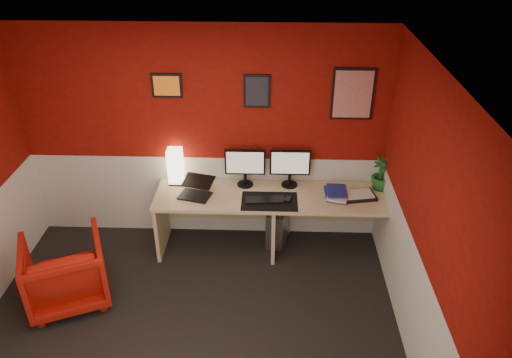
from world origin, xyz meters
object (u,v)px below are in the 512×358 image
(potted_plant, at_px, (381,174))
(pc_tower, at_px, (279,224))
(shoji_lamp, at_px, (176,167))
(zen_tray, at_px, (359,195))
(desk, at_px, (273,223))
(monitor_left, at_px, (245,162))
(armchair, at_px, (65,271))
(monitor_right, at_px, (290,163))
(laptop, at_px, (194,188))

(potted_plant, distance_m, pc_tower, 1.31)
(shoji_lamp, distance_m, zen_tray, 2.05)
(desk, height_order, pc_tower, desk)
(zen_tray, height_order, potted_plant, potted_plant)
(shoji_lamp, xyz_separation_m, monitor_left, (0.78, -0.02, 0.09))
(pc_tower, bearing_deg, desk, -95.74)
(pc_tower, relative_size, armchair, 0.58)
(zen_tray, relative_size, pc_tower, 0.78)
(desk, xyz_separation_m, pc_tower, (0.06, 0.18, -0.14))
(desk, relative_size, pc_tower, 5.78)
(zen_tray, bearing_deg, potted_plant, 34.70)
(monitor_right, bearing_deg, armchair, -153.96)
(shoji_lamp, xyz_separation_m, potted_plant, (2.28, -0.05, -0.01))
(laptop, distance_m, monitor_right, 1.08)
(potted_plant, bearing_deg, pc_tower, -179.89)
(monitor_right, xyz_separation_m, zen_tray, (0.75, -0.21, -0.28))
(desk, distance_m, laptop, 0.98)
(laptop, relative_size, monitor_right, 0.57)
(zen_tray, distance_m, potted_plant, 0.36)
(monitor_left, height_order, pc_tower, monitor_left)
(shoji_lamp, relative_size, zen_tray, 1.14)
(monitor_right, distance_m, zen_tray, 0.82)
(desk, height_order, zen_tray, zen_tray)
(monitor_right, bearing_deg, pc_tower, -160.19)
(desk, relative_size, armchair, 3.37)
(laptop, height_order, monitor_left, monitor_left)
(zen_tray, bearing_deg, monitor_right, 163.97)
(desk, height_order, armchair, desk)
(shoji_lamp, height_order, armchair, shoji_lamp)
(desk, relative_size, monitor_left, 4.48)
(monitor_right, bearing_deg, potted_plant, -2.13)
(monitor_right, bearing_deg, laptop, -165.33)
(shoji_lamp, bearing_deg, potted_plant, -1.35)
(desk, height_order, shoji_lamp, shoji_lamp)
(monitor_right, height_order, potted_plant, monitor_right)
(shoji_lamp, distance_m, armchair, 1.57)
(monitor_right, bearing_deg, shoji_lamp, 179.26)
(shoji_lamp, height_order, potted_plant, shoji_lamp)
(shoji_lamp, height_order, monitor_left, monitor_left)
(potted_plant, xyz_separation_m, armchair, (-3.23, -1.05, -0.57))
(potted_plant, bearing_deg, shoji_lamp, 178.65)
(laptop, bearing_deg, pc_tower, 29.08)
(desk, height_order, monitor_left, monitor_left)
(monitor_right, bearing_deg, zen_tray, -16.03)
(monitor_left, height_order, monitor_right, same)
(monitor_left, bearing_deg, laptop, -153.88)
(armchair, bearing_deg, shoji_lamp, -153.73)
(laptop, height_order, potted_plant, potted_plant)
(desk, xyz_separation_m, potted_plant, (1.18, 0.18, 0.55))
(monitor_left, xyz_separation_m, armchair, (-1.73, -1.08, -0.67))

